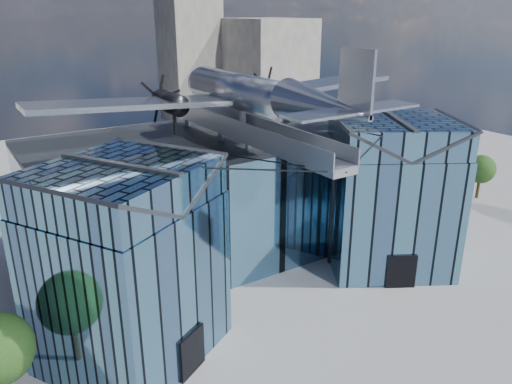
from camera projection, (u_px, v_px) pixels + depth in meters
ground_plane at (271, 293)px, 36.25m from camera, size 120.00×120.00×0.00m
museum at (230, 198)px, 38.93m from camera, size 32.88×24.50×17.60m
bg_towers at (86, 77)px, 73.40m from camera, size 77.00×24.50×26.00m
tree_side_e at (481, 169)px, 53.52m from camera, size 3.45×3.45×4.78m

